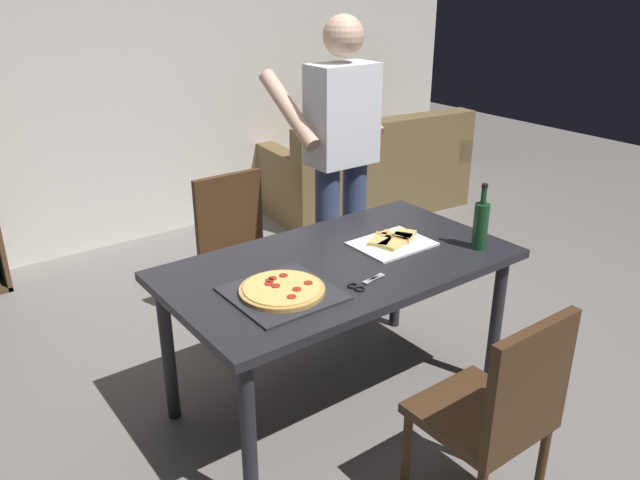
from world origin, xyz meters
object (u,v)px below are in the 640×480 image
chair_near_camera (499,408)px  person_serving_pizza (340,154)px  chair_far_side (239,244)px  couch (368,176)px  kitchen_scissors (362,284)px  dining_table (340,276)px  pepperoni_pizza_on_tray (282,291)px  wine_bottle (481,224)px

chair_near_camera → person_serving_pizza: bearing=71.3°
chair_far_side → couch: size_ratio=0.50×
kitchen_scissors → dining_table: bearing=73.0°
chair_near_camera → chair_far_side: (0.00, 1.85, 0.00)m
person_serving_pizza → pepperoni_pizza_on_tray: (-0.94, -0.82, -0.23)m
chair_far_side → person_serving_pizza: person_serving_pizza is taller
couch → chair_far_side: bearing=-150.7°
person_serving_pizza → kitchen_scissors: bearing=-123.5°
person_serving_pizza → wine_bottle: 0.99m
chair_far_side → kitchen_scissors: size_ratio=4.57×
chair_far_side → wine_bottle: (0.61, -1.20, 0.36)m
couch → pepperoni_pizza_on_tray: 3.14m
couch → pepperoni_pizza_on_tray: size_ratio=4.39×
wine_bottle → kitchen_scissors: 0.70m
couch → kitchen_scissors: size_ratio=9.08×
person_serving_pizza → couch: bearing=43.8°
chair_near_camera → pepperoni_pizza_on_tray: 0.93m
dining_table → chair_near_camera: (-0.00, -0.92, -0.16)m
pepperoni_pizza_on_tray → wine_bottle: size_ratio=1.29×
chair_near_camera → wine_bottle: size_ratio=2.85×
dining_table → person_serving_pizza: bearing=51.9°
dining_table → chair_near_camera: chair_near_camera is taller
dining_table → pepperoni_pizza_on_tray: (-0.39, -0.12, 0.09)m
dining_table → kitchen_scissors: kitchen_scissors is taller
couch → pepperoni_pizza_on_tray: couch is taller
couch → kitchen_scissors: (-1.97, -2.23, 0.45)m
kitchen_scissors → chair_near_camera: bearing=-83.6°
chair_near_camera → kitchen_scissors: size_ratio=4.57×
dining_table → wine_bottle: (0.61, -0.28, 0.20)m
couch → person_serving_pizza: size_ratio=1.02×
chair_far_side → kitchen_scissors: (-0.08, -1.17, 0.24)m
couch → pepperoni_pizza_on_tray: bearing=-137.3°
person_serving_pizza → wine_bottle: person_serving_pizza is taller
chair_near_camera → couch: chair_near_camera is taller
chair_far_side → couch: (1.89, 1.06, -0.21)m
couch → kitchen_scissors: 3.01m
wine_bottle → couch: bearing=60.5°
wine_bottle → kitchen_scissors: size_ratio=1.61×
dining_table → chair_far_side: bearing=90.0°
chair_far_side → pepperoni_pizza_on_tray: bearing=-110.5°
chair_far_side → chair_near_camera: bearing=-90.0°
chair_far_side → couch: bearing=29.3°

